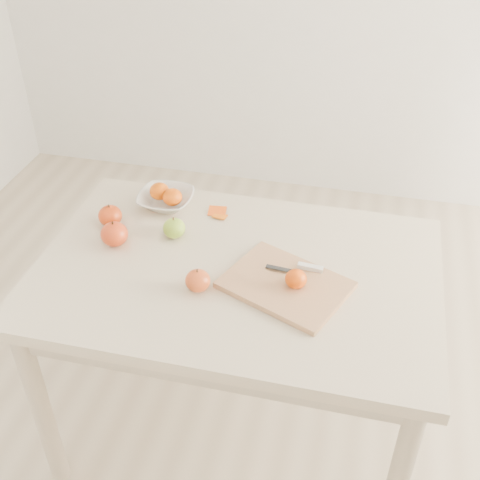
# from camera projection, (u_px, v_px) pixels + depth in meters

# --- Properties ---
(ground) EXTENTS (3.50, 3.50, 0.00)m
(ground) POSITION_uv_depth(u_px,v_px,m) (237.00, 424.00, 2.24)
(ground) COLOR #C6B293
(ground) RESTS_ON ground
(table) EXTENTS (1.20, 0.80, 0.75)m
(table) POSITION_uv_depth(u_px,v_px,m) (236.00, 293.00, 1.85)
(table) COLOR beige
(table) RESTS_ON ground
(cutting_board) EXTENTS (0.40, 0.36, 0.02)m
(cutting_board) POSITION_uv_depth(u_px,v_px,m) (285.00, 285.00, 1.72)
(cutting_board) COLOR tan
(cutting_board) RESTS_ON table
(board_tangerine) EXTENTS (0.06, 0.06, 0.05)m
(board_tangerine) POSITION_uv_depth(u_px,v_px,m) (296.00, 279.00, 1.68)
(board_tangerine) COLOR #C85307
(board_tangerine) RESTS_ON cutting_board
(fruit_bowl) EXTENTS (0.19, 0.19, 0.05)m
(fruit_bowl) POSITION_uv_depth(u_px,v_px,m) (166.00, 200.00, 2.05)
(fruit_bowl) COLOR silver
(fruit_bowl) RESTS_ON table
(bowl_tangerine_near) EXTENTS (0.07, 0.07, 0.06)m
(bowl_tangerine_near) POSITION_uv_depth(u_px,v_px,m) (159.00, 191.00, 2.05)
(bowl_tangerine_near) COLOR #E04E07
(bowl_tangerine_near) RESTS_ON fruit_bowl
(bowl_tangerine_far) EXTENTS (0.07, 0.07, 0.06)m
(bowl_tangerine_far) POSITION_uv_depth(u_px,v_px,m) (172.00, 197.00, 2.02)
(bowl_tangerine_far) COLOR #E64308
(bowl_tangerine_far) RESTS_ON fruit_bowl
(orange_peel_a) EXTENTS (0.06, 0.05, 0.01)m
(orange_peel_a) POSITION_uv_depth(u_px,v_px,m) (217.00, 212.00, 2.03)
(orange_peel_a) COLOR #E1510F
(orange_peel_a) RESTS_ON table
(orange_peel_b) EXTENTS (0.05, 0.04, 0.01)m
(orange_peel_b) POSITION_uv_depth(u_px,v_px,m) (220.00, 217.00, 2.01)
(orange_peel_b) COLOR orange
(orange_peel_b) RESTS_ON table
(paring_knife) EXTENTS (0.17, 0.05, 0.01)m
(paring_knife) POSITION_uv_depth(u_px,v_px,m) (306.00, 268.00, 1.76)
(paring_knife) COLOR white
(paring_knife) RESTS_ON cutting_board
(apple_green) EXTENTS (0.07, 0.07, 0.06)m
(apple_green) POSITION_uv_depth(u_px,v_px,m) (174.00, 228.00, 1.90)
(apple_green) COLOR #578B1C
(apple_green) RESTS_ON table
(apple_red_e) EXTENTS (0.07, 0.07, 0.07)m
(apple_red_e) POSITION_uv_depth(u_px,v_px,m) (198.00, 281.00, 1.70)
(apple_red_e) COLOR #951103
(apple_red_e) RESTS_ON table
(apple_red_a) EXTENTS (0.08, 0.08, 0.07)m
(apple_red_a) POSITION_uv_depth(u_px,v_px,m) (110.00, 216.00, 1.95)
(apple_red_a) COLOR maroon
(apple_red_a) RESTS_ON table
(apple_red_b) EXTENTS (0.09, 0.09, 0.08)m
(apple_red_b) POSITION_uv_depth(u_px,v_px,m) (114.00, 234.00, 1.87)
(apple_red_b) COLOR #A21B16
(apple_red_b) RESTS_ON table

